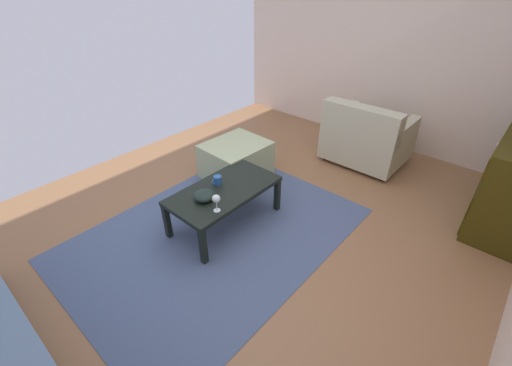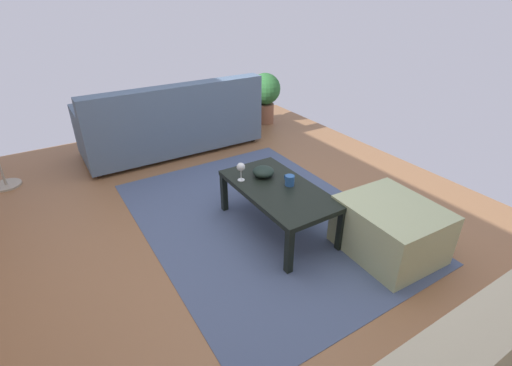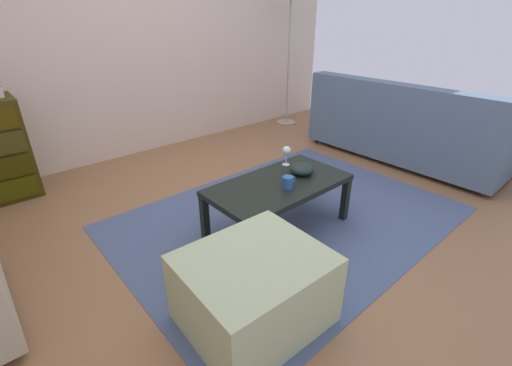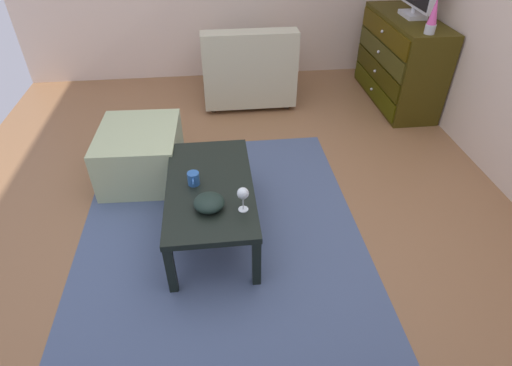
{
  "view_description": "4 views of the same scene",
  "coord_description": "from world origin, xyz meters",
  "px_view_note": "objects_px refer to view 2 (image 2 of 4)",
  "views": [
    {
      "loc": [
        1.72,
        1.64,
        2.09
      ],
      "look_at": [
        -0.08,
        0.05,
        0.53
      ],
      "focal_mm": 23.29,
      "sensor_mm": 36.0,
      "label": 1
    },
    {
      "loc": [
        -2.07,
        1.27,
        1.84
      ],
      "look_at": [
        -0.03,
        -0.0,
        0.53
      ],
      "focal_mm": 25.87,
      "sensor_mm": 36.0,
      "label": 2
    },
    {
      "loc": [
        -1.56,
        -1.81,
        1.48
      ],
      "look_at": [
        -0.21,
        -0.27,
        0.47
      ],
      "focal_mm": 24.22,
      "sensor_mm": 36.0,
      "label": 3
    },
    {
      "loc": [
        2.09,
        -0.19,
        1.97
      ],
      "look_at": [
        0.21,
        0.03,
        0.52
      ],
      "focal_mm": 28.56,
      "sensor_mm": 36.0,
      "label": 4
    }
  ],
  "objects_px": {
    "ottoman": "(390,229)",
    "potted_plant": "(265,93)",
    "mug": "(289,180)",
    "bowl_decorative": "(263,172)",
    "couch_large": "(173,124)",
    "coffee_table": "(278,192)",
    "wine_glass": "(241,168)"
  },
  "relations": [
    {
      "from": "coffee_table",
      "to": "mug",
      "type": "xyz_separation_m",
      "value": [
        -0.01,
        -0.1,
        0.09
      ]
    },
    {
      "from": "wine_glass",
      "to": "potted_plant",
      "type": "xyz_separation_m",
      "value": [
        2.05,
        -1.58,
        -0.07
      ]
    },
    {
      "from": "bowl_decorative",
      "to": "coffee_table",
      "type": "bearing_deg",
      "value": 178.81
    },
    {
      "from": "couch_large",
      "to": "ottoman",
      "type": "height_order",
      "value": "couch_large"
    },
    {
      "from": "ottoman",
      "to": "wine_glass",
      "type": "bearing_deg",
      "value": 36.98
    },
    {
      "from": "coffee_table",
      "to": "couch_large",
      "type": "relative_size",
      "value": 0.5
    },
    {
      "from": "ottoman",
      "to": "potted_plant",
      "type": "height_order",
      "value": "potted_plant"
    },
    {
      "from": "mug",
      "to": "potted_plant",
      "type": "relative_size",
      "value": 0.16
    },
    {
      "from": "couch_large",
      "to": "potted_plant",
      "type": "height_order",
      "value": "couch_large"
    },
    {
      "from": "couch_large",
      "to": "bowl_decorative",
      "type": "bearing_deg",
      "value": -176.1
    },
    {
      "from": "coffee_table",
      "to": "wine_glass",
      "type": "xyz_separation_m",
      "value": [
        0.27,
        0.19,
        0.16
      ]
    },
    {
      "from": "mug",
      "to": "bowl_decorative",
      "type": "xyz_separation_m",
      "value": [
        0.24,
        0.09,
        -0.0
      ]
    },
    {
      "from": "coffee_table",
      "to": "couch_large",
      "type": "height_order",
      "value": "couch_large"
    },
    {
      "from": "mug",
      "to": "ottoman",
      "type": "distance_m",
      "value": 0.85
    },
    {
      "from": "mug",
      "to": "potted_plant",
      "type": "distance_m",
      "value": 2.66
    },
    {
      "from": "coffee_table",
      "to": "mug",
      "type": "relative_size",
      "value": 9.11
    },
    {
      "from": "coffee_table",
      "to": "mug",
      "type": "height_order",
      "value": "mug"
    },
    {
      "from": "bowl_decorative",
      "to": "couch_large",
      "type": "xyz_separation_m",
      "value": [
        1.82,
        0.12,
        -0.1
      ]
    },
    {
      "from": "mug",
      "to": "wine_glass",
      "type": "bearing_deg",
      "value": 46.12
    },
    {
      "from": "couch_large",
      "to": "potted_plant",
      "type": "distance_m",
      "value": 1.53
    },
    {
      "from": "couch_large",
      "to": "ottoman",
      "type": "bearing_deg",
      "value": -166.59
    },
    {
      "from": "mug",
      "to": "coffee_table",
      "type": "bearing_deg",
      "value": 82.12
    },
    {
      "from": "coffee_table",
      "to": "wine_glass",
      "type": "bearing_deg",
      "value": 35.95
    },
    {
      "from": "wine_glass",
      "to": "mug",
      "type": "relative_size",
      "value": 1.38
    },
    {
      "from": "coffee_table",
      "to": "bowl_decorative",
      "type": "bearing_deg",
      "value": -1.19
    },
    {
      "from": "ottoman",
      "to": "mug",
      "type": "bearing_deg",
      "value": 32.5
    },
    {
      "from": "coffee_table",
      "to": "couch_large",
      "type": "xyz_separation_m",
      "value": [
        2.05,
        0.12,
        -0.01
      ]
    },
    {
      "from": "coffee_table",
      "to": "potted_plant",
      "type": "bearing_deg",
      "value": -30.97
    },
    {
      "from": "wine_glass",
      "to": "bowl_decorative",
      "type": "relative_size",
      "value": 0.86
    },
    {
      "from": "couch_large",
      "to": "potted_plant",
      "type": "bearing_deg",
      "value": -80.14
    },
    {
      "from": "mug",
      "to": "couch_large",
      "type": "bearing_deg",
      "value": 6.0
    },
    {
      "from": "mug",
      "to": "ottoman",
      "type": "bearing_deg",
      "value": -147.5
    }
  ]
}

